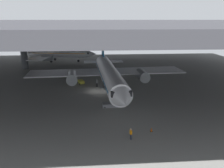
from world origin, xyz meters
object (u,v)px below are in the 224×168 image
Objects in this scene: airplane_main at (109,74)px; crew_worker_near_nose at (131,133)px; boarding_stairs at (113,103)px; traffic_cone_orange at (151,130)px; airplane_distant at (57,53)px; crew_worker_by_stairs at (121,97)px; baggage_tug at (81,82)px.

crew_worker_near_nose is at bearing -86.23° from airplane_main.
traffic_cone_orange is (4.83, -10.19, -0.45)m from boarding_stairs.
traffic_cone_orange is (22.32, -57.86, -2.81)m from airplane_distant.
boarding_stairs is 2.75× the size of crew_worker_by_stairs.
crew_worker_near_nose reaches higher than traffic_cone_orange.
boarding_stairs is at bearing -89.75° from airplane_main.
airplane_distant is (-19.26, 45.31, 2.10)m from crew_worker_by_stairs.
baggage_tug is at bearing -71.27° from airplane_distant.
boarding_stairs is 2.91× the size of crew_worker_near_nose.
airplane_main reaches higher than baggage_tug.
baggage_tug is at bearing 112.92° from boarding_stairs.
traffic_cone_orange is at bearing -66.12° from baggage_tug.
crew_worker_by_stairs is at bearing 53.20° from boarding_stairs.
crew_worker_near_nose is 4.01m from traffic_cone_orange.
traffic_cone_orange is at bearing -64.65° from boarding_stairs.
airplane_distant is (-18.98, 59.96, 2.16)m from crew_worker_near_nose.
crew_worker_by_stairs is (1.81, -8.53, -2.58)m from airplane_main.
traffic_cone_orange is 0.24× the size of baggage_tug.
crew_worker_near_nose is (1.53, -23.19, -2.65)m from airplane_main.
crew_worker_by_stairs is at bearing -66.97° from airplane_distant.
traffic_cone_orange is (4.88, -21.08, -3.29)m from airplane_main.
traffic_cone_orange is (3.07, -12.55, -0.71)m from crew_worker_by_stairs.
airplane_main reaches higher than boarding_stairs.
airplane_main is at bearing 90.25° from boarding_stairs.
airplane_main is 23.39m from crew_worker_near_nose.
crew_worker_near_nose is (1.48, -12.30, 0.20)m from boarding_stairs.
crew_worker_by_stairs is (0.28, 14.65, 0.06)m from crew_worker_near_nose.
airplane_distant reaches higher than traffic_cone_orange.
boarding_stairs is 8.02× the size of traffic_cone_orange.
boarding_stairs reaches higher than crew_worker_near_nose.
traffic_cone_orange is at bearing -76.27° from crew_worker_by_stairs.
crew_worker_near_nose reaches higher than baggage_tug.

